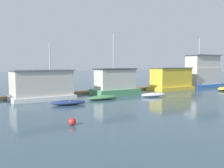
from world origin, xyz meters
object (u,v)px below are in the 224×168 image
houseboat_yellow (171,79)px  buoy_red (72,121)px  houseboat_white (41,85)px  dinghy_green (103,97)px  dinghy_navy (69,102)px  houseboat_blue (203,72)px  dinghy_white (153,95)px  dinghy_yellow (224,89)px  houseboat_green (115,82)px  mooring_post_near_left (115,87)px

houseboat_yellow → buoy_red: bearing=-150.5°
houseboat_white → dinghy_green: houseboat_white is taller
dinghy_navy → houseboat_blue: bearing=11.2°
houseboat_white → buoy_red: houseboat_white is taller
houseboat_white → dinghy_white: bearing=-23.1°
houseboat_white → buoy_red: (-1.93, -12.76, -1.37)m
dinghy_yellow → houseboat_yellow: bearing=140.9°
houseboat_white → houseboat_blue: (27.98, 0.18, 0.91)m
dinghy_green → buoy_red: size_ratio=7.53×
houseboat_white → buoy_red: bearing=-98.6°
dinghy_white → buoy_red: bearing=-151.2°
houseboat_blue → dinghy_green: 22.82m
houseboat_yellow → dinghy_yellow: size_ratio=2.02×
houseboat_white → houseboat_blue: size_ratio=0.82×
houseboat_blue → dinghy_green: houseboat_blue is taller
houseboat_yellow → houseboat_blue: bearing=5.1°
houseboat_yellow → houseboat_blue: houseboat_blue is taller
dinghy_green → houseboat_white: bearing=145.8°
houseboat_white → dinghy_green: (5.63, -3.83, -1.39)m
houseboat_blue → dinghy_navy: size_ratio=2.32×
dinghy_navy → buoy_red: 8.14m
dinghy_white → houseboat_white: bearing=156.9°
houseboat_white → dinghy_white: 13.09m
houseboat_white → houseboat_green: bearing=-2.9°
houseboat_green → buoy_red: bearing=-133.0°
houseboat_green → mooring_post_near_left: (1.17, 1.83, -0.83)m
dinghy_navy → dinghy_yellow: (24.55, -0.23, 0.03)m
houseboat_yellow → dinghy_white: (-7.65, -4.54, -1.37)m
houseboat_blue → dinghy_yellow: (-2.41, -5.59, -2.26)m
dinghy_navy → dinghy_white: 10.94m
houseboat_yellow → houseboat_blue: 8.45m
dinghy_navy → dinghy_white: dinghy_white is taller
dinghy_white → houseboat_blue: bearing=18.3°
dinghy_green → mooring_post_near_left: 7.25m
houseboat_green → mooring_post_near_left: houseboat_green is taller
dinghy_white → mooring_post_near_left: bearing=101.2°
dinghy_navy → buoy_red: bearing=-111.3°
dinghy_green → houseboat_green: bearing=40.7°
houseboat_blue → buoy_red: size_ratio=16.94×
dinghy_green → dinghy_navy: bearing=-163.6°
dinghy_green → dinghy_white: size_ratio=1.09×
houseboat_white → dinghy_white: (11.97, -5.11, -1.38)m
houseboat_white → houseboat_green: houseboat_green is taller
houseboat_green → dinghy_white: houseboat_green is taller
houseboat_white → dinghy_white: houseboat_white is taller
houseboat_green → dinghy_white: (2.45, -4.62, -1.29)m
mooring_post_near_left → buoy_red: 18.93m
dinghy_navy → mooring_post_near_left: 11.66m
houseboat_green → houseboat_yellow: bearing=-0.5°
dinghy_green → dinghy_white: (6.34, -1.28, 0.01)m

